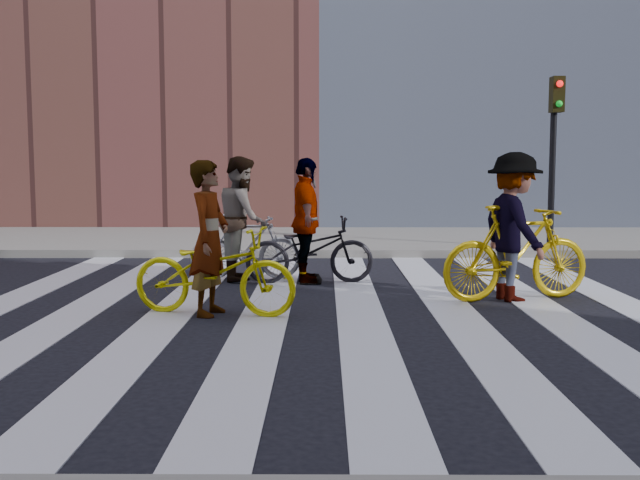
{
  "coord_description": "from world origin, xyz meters",
  "views": [
    {
      "loc": [
        0.13,
        -8.69,
        1.73
      ],
      "look_at": [
        0.08,
        0.3,
        0.82
      ],
      "focal_mm": 42.0,
      "sensor_mm": 36.0,
      "label": 1
    }
  ],
  "objects_px": {
    "traffic_signal": "(555,134)",
    "rider_mid": "(242,218)",
    "rider_rear": "(306,221)",
    "rider_right": "(514,227)",
    "bike_yellow_right": "(517,253)",
    "rider_left": "(209,238)",
    "bike_yellow_left": "(214,271)",
    "bike_silver_mid": "(246,247)",
    "bike_dark_rear": "(310,250)"
  },
  "relations": [
    {
      "from": "bike_silver_mid",
      "to": "rider_right",
      "type": "distance_m",
      "value": 3.98
    },
    {
      "from": "rider_left",
      "to": "traffic_signal",
      "type": "bearing_deg",
      "value": -32.74
    },
    {
      "from": "traffic_signal",
      "to": "rider_mid",
      "type": "distance_m",
      "value": 6.35
    },
    {
      "from": "bike_yellow_left",
      "to": "rider_mid",
      "type": "distance_m",
      "value": 2.68
    },
    {
      "from": "rider_left",
      "to": "bike_yellow_right",
      "type": "bearing_deg",
      "value": -63.32
    },
    {
      "from": "traffic_signal",
      "to": "bike_dark_rear",
      "type": "relative_size",
      "value": 1.79
    },
    {
      "from": "traffic_signal",
      "to": "bike_yellow_right",
      "type": "bearing_deg",
      "value": -111.74
    },
    {
      "from": "bike_yellow_left",
      "to": "rider_rear",
      "type": "height_order",
      "value": "rider_rear"
    },
    {
      "from": "bike_dark_rear",
      "to": "bike_yellow_left",
      "type": "bearing_deg",
      "value": 149.86
    },
    {
      "from": "bike_yellow_left",
      "to": "rider_mid",
      "type": "relative_size",
      "value": 1.05
    },
    {
      "from": "bike_yellow_left",
      "to": "rider_left",
      "type": "xyz_separation_m",
      "value": [
        -0.05,
        0.0,
        0.38
      ]
    },
    {
      "from": "bike_silver_mid",
      "to": "bike_yellow_right",
      "type": "xyz_separation_m",
      "value": [
        3.62,
        -1.7,
        0.11
      ]
    },
    {
      "from": "rider_right",
      "to": "bike_yellow_left",
      "type": "bearing_deg",
      "value": 89.05
    },
    {
      "from": "traffic_signal",
      "to": "rider_left",
      "type": "relative_size",
      "value": 1.87
    },
    {
      "from": "bike_yellow_right",
      "to": "rider_left",
      "type": "bearing_deg",
      "value": 88.68
    },
    {
      "from": "rider_rear",
      "to": "rider_right",
      "type": "bearing_deg",
      "value": -122.81
    },
    {
      "from": "traffic_signal",
      "to": "bike_yellow_left",
      "type": "xyz_separation_m",
      "value": [
        -5.53,
        -5.52,
        -1.77
      ]
    },
    {
      "from": "bike_yellow_right",
      "to": "rider_right",
      "type": "distance_m",
      "value": 0.34
    },
    {
      "from": "rider_rear",
      "to": "rider_mid",
      "type": "bearing_deg",
      "value": 64.9
    },
    {
      "from": "rider_left",
      "to": "rider_mid",
      "type": "distance_m",
      "value": 2.65
    },
    {
      "from": "bike_yellow_left",
      "to": "bike_silver_mid",
      "type": "xyz_separation_m",
      "value": [
        0.09,
        2.65,
        -0.01
      ]
    },
    {
      "from": "traffic_signal",
      "to": "rider_mid",
      "type": "height_order",
      "value": "traffic_signal"
    },
    {
      "from": "bike_dark_rear",
      "to": "rider_right",
      "type": "relative_size",
      "value": 0.99
    },
    {
      "from": "traffic_signal",
      "to": "rider_mid",
      "type": "relative_size",
      "value": 1.8
    },
    {
      "from": "bike_dark_rear",
      "to": "rider_rear",
      "type": "bearing_deg",
      "value": 84.34
    },
    {
      "from": "bike_yellow_right",
      "to": "rider_right",
      "type": "xyz_separation_m",
      "value": [
        -0.05,
        0.0,
        0.33
      ]
    },
    {
      "from": "rider_right",
      "to": "rider_left",
      "type": "bearing_deg",
      "value": 88.86
    },
    {
      "from": "bike_yellow_right",
      "to": "rider_left",
      "type": "relative_size",
      "value": 1.14
    },
    {
      "from": "rider_right",
      "to": "rider_mid",
      "type": "bearing_deg",
      "value": 49.4
    },
    {
      "from": "bike_yellow_left",
      "to": "rider_mid",
      "type": "xyz_separation_m",
      "value": [
        0.04,
        2.65,
        0.41
      ]
    },
    {
      "from": "bike_silver_mid",
      "to": "rider_left",
      "type": "relative_size",
      "value": 0.93
    },
    {
      "from": "bike_yellow_right",
      "to": "rider_right",
      "type": "height_order",
      "value": "rider_right"
    },
    {
      "from": "bike_yellow_left",
      "to": "bike_yellow_right",
      "type": "bearing_deg",
      "value": -63.14
    },
    {
      "from": "bike_yellow_right",
      "to": "rider_rear",
      "type": "height_order",
      "value": "rider_rear"
    },
    {
      "from": "bike_silver_mid",
      "to": "rider_rear",
      "type": "relative_size",
      "value": 0.91
    },
    {
      "from": "traffic_signal",
      "to": "rider_rear",
      "type": "height_order",
      "value": "traffic_signal"
    },
    {
      "from": "rider_rear",
      "to": "rider_left",
      "type": "bearing_deg",
      "value": 149.86
    },
    {
      "from": "bike_dark_rear",
      "to": "rider_right",
      "type": "distance_m",
      "value": 2.98
    },
    {
      "from": "traffic_signal",
      "to": "rider_right",
      "type": "distance_m",
      "value": 5.12
    },
    {
      "from": "traffic_signal",
      "to": "bike_dark_rear",
      "type": "distance_m",
      "value": 5.8
    },
    {
      "from": "bike_yellow_left",
      "to": "rider_right",
      "type": "relative_size",
      "value": 1.03
    },
    {
      "from": "traffic_signal",
      "to": "bike_yellow_right",
      "type": "distance_m",
      "value": 5.2
    },
    {
      "from": "bike_silver_mid",
      "to": "bike_yellow_right",
      "type": "relative_size",
      "value": 0.82
    },
    {
      "from": "rider_rear",
      "to": "bike_yellow_left",
      "type": "bearing_deg",
      "value": 150.9
    },
    {
      "from": "bike_yellow_left",
      "to": "rider_left",
      "type": "distance_m",
      "value": 0.38
    },
    {
      "from": "rider_left",
      "to": "rider_rear",
      "type": "distance_m",
      "value": 2.53
    },
    {
      "from": "bike_yellow_left",
      "to": "rider_right",
      "type": "distance_m",
      "value": 3.8
    },
    {
      "from": "rider_mid",
      "to": "rider_rear",
      "type": "distance_m",
      "value": 1.02
    },
    {
      "from": "bike_dark_rear",
      "to": "rider_mid",
      "type": "bearing_deg",
      "value": 65.79
    },
    {
      "from": "bike_yellow_right",
      "to": "rider_rear",
      "type": "relative_size",
      "value": 1.11
    }
  ]
}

